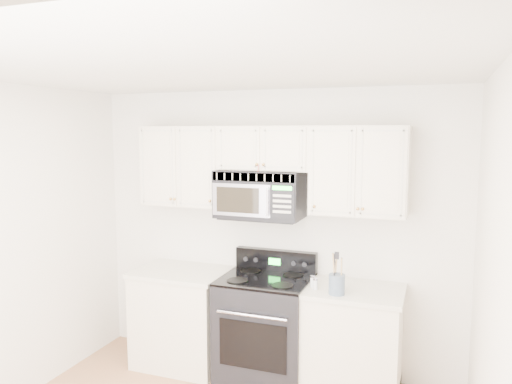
% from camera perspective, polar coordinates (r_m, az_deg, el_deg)
% --- Properties ---
extents(room, '(3.51, 3.51, 2.61)m').
position_cam_1_polar(room, '(3.13, -8.37, -10.25)').
color(room, '#9F6540').
rests_on(room, ground).
extents(base_cabinet_left, '(0.86, 0.65, 0.92)m').
position_cam_1_polar(base_cabinet_left, '(4.98, -8.38, -14.29)').
color(base_cabinet_left, beige).
rests_on(base_cabinet_left, ground).
extents(base_cabinet_right, '(0.86, 0.65, 0.92)m').
position_cam_1_polar(base_cabinet_right, '(4.49, 10.71, -16.78)').
color(base_cabinet_right, beige).
rests_on(base_cabinet_right, ground).
extents(range, '(0.78, 0.71, 1.12)m').
position_cam_1_polar(range, '(4.62, 1.13, -15.16)').
color(range, black).
rests_on(range, ground).
extents(upper_cabinets, '(2.44, 0.37, 0.75)m').
position_cam_1_polar(upper_cabinets, '(4.46, 1.27, 3.23)').
color(upper_cabinets, beige).
rests_on(upper_cabinets, ground).
extents(microwave, '(0.77, 0.44, 0.43)m').
position_cam_1_polar(microwave, '(4.47, 0.43, -0.24)').
color(microwave, black).
rests_on(microwave, ground).
extents(utensil_crock, '(0.13, 0.13, 0.35)m').
position_cam_1_polar(utensil_crock, '(4.12, 9.22, -10.26)').
color(utensil_crock, slate).
rests_on(utensil_crock, base_cabinet_right).
extents(shaker_salt, '(0.04, 0.04, 0.09)m').
position_cam_1_polar(shaker_salt, '(4.23, 6.81, -10.37)').
color(shaker_salt, silver).
rests_on(shaker_salt, base_cabinet_right).
extents(shaker_pepper, '(0.04, 0.04, 0.10)m').
position_cam_1_polar(shaker_pepper, '(4.27, 6.50, -10.13)').
color(shaker_pepper, silver).
rests_on(shaker_pepper, base_cabinet_right).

